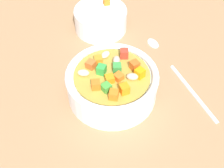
% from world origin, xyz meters
% --- Properties ---
extents(ground_plane, '(1.40, 1.40, 0.02)m').
position_xyz_m(ground_plane, '(0.00, 0.00, -0.01)').
color(ground_plane, '#9E754F').
extents(soup_bowl_main, '(0.16, 0.16, 0.07)m').
position_xyz_m(soup_bowl_main, '(-0.00, -0.00, 0.03)').
color(soup_bowl_main, white).
rests_on(soup_bowl_main, ground_plane).
extents(spoon, '(0.16, 0.19, 0.01)m').
position_xyz_m(spoon, '(-0.10, -0.09, 0.00)').
color(spoon, silver).
rests_on(spoon, ground_plane).
extents(side_bowl_small, '(0.11, 0.11, 0.06)m').
position_xyz_m(side_bowl_small, '(0.08, -0.18, 0.03)').
color(side_bowl_small, white).
rests_on(side_bowl_small, ground_plane).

